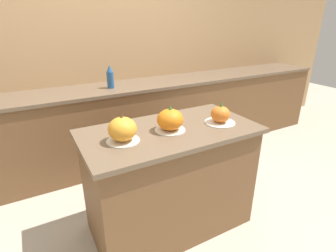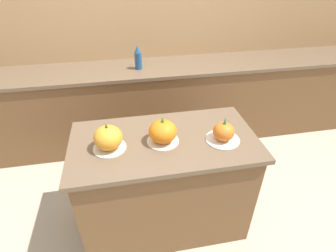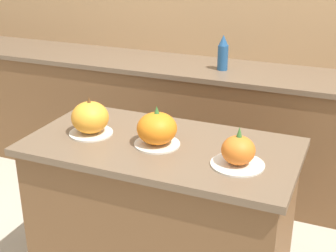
# 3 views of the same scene
# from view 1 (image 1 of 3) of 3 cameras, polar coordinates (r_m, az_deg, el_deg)

# --- Properties ---
(ground_plane) EXTENTS (12.00, 12.00, 0.00)m
(ground_plane) POSITION_cam_1_polar(r_m,az_deg,el_deg) (2.41, 0.44, -20.33)
(ground_plane) COLOR #BCB29E
(wall_back) EXTENTS (8.00, 0.06, 2.50)m
(wall_back) POSITION_cam_1_polar(r_m,az_deg,el_deg) (3.26, -13.65, 14.94)
(wall_back) COLOR tan
(wall_back) RESTS_ON ground_plane
(kitchen_island) EXTENTS (1.31, 0.69, 0.88)m
(kitchen_island) POSITION_cam_1_polar(r_m,az_deg,el_deg) (2.14, 0.47, -11.56)
(kitchen_island) COLOR brown
(kitchen_island) RESTS_ON ground_plane
(back_counter) EXTENTS (6.00, 0.60, 0.94)m
(back_counter) POSITION_cam_1_polar(r_m,az_deg,el_deg) (3.15, -10.70, 0.15)
(back_counter) COLOR brown
(back_counter) RESTS_ON ground_plane
(pumpkin_cake_left) EXTENTS (0.22, 0.22, 0.20)m
(pumpkin_cake_left) POSITION_cam_1_polar(r_m,az_deg,el_deg) (1.73, -9.89, -0.83)
(pumpkin_cake_left) COLOR silver
(pumpkin_cake_left) RESTS_ON kitchen_island
(pumpkin_cake_center) EXTENTS (0.22, 0.22, 0.20)m
(pumpkin_cake_center) POSITION_cam_1_polar(r_m,az_deg,el_deg) (1.88, 0.47, 1.26)
(pumpkin_cake_center) COLOR silver
(pumpkin_cake_center) RESTS_ON kitchen_island
(pumpkin_cake_right) EXTENTS (0.24, 0.24, 0.18)m
(pumpkin_cake_right) POSITION_cam_1_polar(r_m,az_deg,el_deg) (2.06, 11.32, 2.29)
(pumpkin_cake_right) COLOR silver
(pumpkin_cake_right) RESTS_ON kitchen_island
(bottle_tall) EXTENTS (0.07, 0.07, 0.25)m
(bottle_tall) POSITION_cam_1_polar(r_m,az_deg,el_deg) (2.93, -12.49, 10.35)
(bottle_tall) COLOR #235184
(bottle_tall) RESTS_ON back_counter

